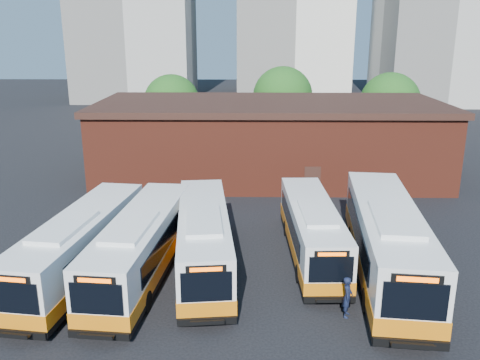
{
  "coord_description": "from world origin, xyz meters",
  "views": [
    {
      "loc": [
        -1.8,
        -22.33,
        12.05
      ],
      "look_at": [
        -2.25,
        4.97,
        4.0
      ],
      "focal_mm": 38.0,
      "sensor_mm": 36.0,
      "label": 1
    }
  ],
  "objects_px": {
    "bus_mideast": "(312,232)",
    "bus_farwest": "(81,248)",
    "bus_west": "(141,249)",
    "bus_midwest": "(204,241)",
    "bus_east": "(386,244)",
    "transit_worker": "(347,297)"
  },
  "relations": [
    {
      "from": "bus_west",
      "to": "transit_worker",
      "type": "height_order",
      "value": "bus_west"
    },
    {
      "from": "bus_midwest",
      "to": "bus_east",
      "type": "relative_size",
      "value": 0.87
    },
    {
      "from": "bus_west",
      "to": "bus_east",
      "type": "bearing_deg",
      "value": 6.66
    },
    {
      "from": "bus_east",
      "to": "bus_mideast",
      "type": "bearing_deg",
      "value": 153.16
    },
    {
      "from": "bus_west",
      "to": "bus_east",
      "type": "height_order",
      "value": "bus_east"
    },
    {
      "from": "bus_west",
      "to": "bus_east",
      "type": "distance_m",
      "value": 12.35
    },
    {
      "from": "bus_west",
      "to": "bus_mideast",
      "type": "bearing_deg",
      "value": 21.28
    },
    {
      "from": "bus_west",
      "to": "bus_midwest",
      "type": "distance_m",
      "value": 3.22
    },
    {
      "from": "bus_farwest",
      "to": "bus_midwest",
      "type": "relative_size",
      "value": 1.01
    },
    {
      "from": "bus_farwest",
      "to": "bus_mideast",
      "type": "bearing_deg",
      "value": 19.62
    },
    {
      "from": "bus_farwest",
      "to": "bus_midwest",
      "type": "distance_m",
      "value": 6.2
    },
    {
      "from": "bus_farwest",
      "to": "bus_mideast",
      "type": "relative_size",
      "value": 1.08
    },
    {
      "from": "bus_farwest",
      "to": "bus_east",
      "type": "distance_m",
      "value": 15.41
    },
    {
      "from": "bus_west",
      "to": "bus_mideast",
      "type": "relative_size",
      "value": 1.08
    },
    {
      "from": "bus_midwest",
      "to": "transit_worker",
      "type": "relative_size",
      "value": 6.65
    },
    {
      "from": "bus_mideast",
      "to": "transit_worker",
      "type": "relative_size",
      "value": 6.21
    },
    {
      "from": "bus_farwest",
      "to": "bus_midwest",
      "type": "height_order",
      "value": "bus_farwest"
    },
    {
      "from": "bus_farwest",
      "to": "transit_worker",
      "type": "height_order",
      "value": "bus_farwest"
    },
    {
      "from": "bus_midwest",
      "to": "transit_worker",
      "type": "height_order",
      "value": "bus_midwest"
    },
    {
      "from": "transit_worker",
      "to": "bus_west",
      "type": "bearing_deg",
      "value": 87.03
    },
    {
      "from": "bus_east",
      "to": "transit_worker",
      "type": "distance_m",
      "value": 4.82
    },
    {
      "from": "bus_mideast",
      "to": "bus_farwest",
      "type": "bearing_deg",
      "value": -169.69
    }
  ]
}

